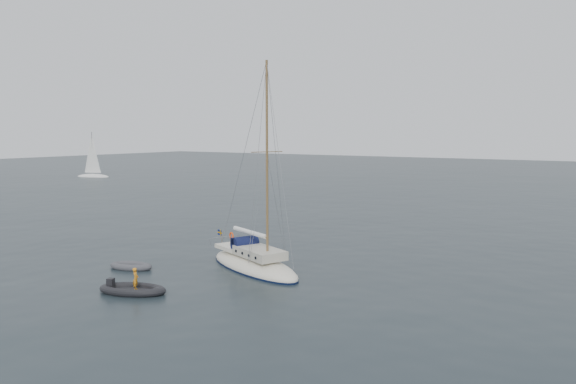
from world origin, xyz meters
The scene contains 5 objects.
ground centered at (0.00, 0.00, 0.00)m, with size 300.00×300.00×0.00m, color black.
sailboat centered at (-3.59, 1.89, 0.98)m, with size 9.09×2.72×12.94m.
dinghy centered at (-9.95, -2.14, 0.17)m, with size 2.78×1.26×0.40m.
rib centered at (-5.90, -5.66, 0.22)m, with size 3.67×1.67×1.37m.
distant_yacht_a centered at (-69.21, 41.77, 3.73)m, with size 6.59×3.52×8.73m.
Camera 1 is at (16.24, -25.20, 8.37)m, focal length 35.00 mm.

